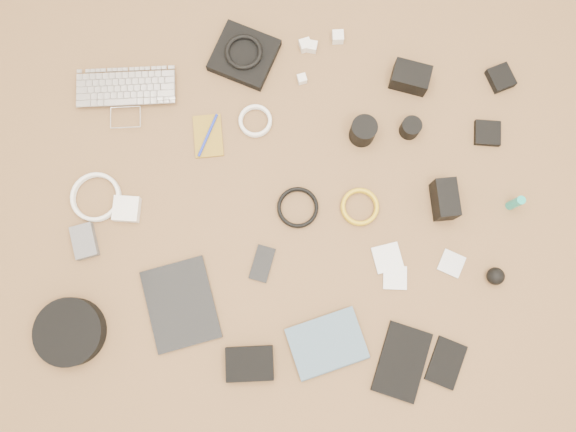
{
  "coord_description": "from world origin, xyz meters",
  "views": [
    {
      "loc": [
        0.04,
        -0.31,
        1.63
      ],
      "look_at": [
        0.03,
        -0.03,
        0.02
      ],
      "focal_mm": 35.0,
      "sensor_mm": 36.0,
      "label": 1
    }
  ],
  "objects_px": {
    "dslr_camera": "(410,77)",
    "tablet": "(181,304)",
    "headphone_case": "(70,332)",
    "phone": "(262,264)",
    "laptop": "(126,101)",
    "paperback": "(336,370)"
  },
  "relations": [
    {
      "from": "dslr_camera",
      "to": "tablet",
      "type": "bearing_deg",
      "value": -119.56
    },
    {
      "from": "tablet",
      "to": "headphone_case",
      "type": "height_order",
      "value": "headphone_case"
    },
    {
      "from": "tablet",
      "to": "phone",
      "type": "height_order",
      "value": "tablet"
    },
    {
      "from": "laptop",
      "to": "tablet",
      "type": "distance_m",
      "value": 0.64
    },
    {
      "from": "laptop",
      "to": "headphone_case",
      "type": "xyz_separation_m",
      "value": [
        -0.1,
        -0.69,
        0.01
      ]
    },
    {
      "from": "tablet",
      "to": "phone",
      "type": "bearing_deg",
      "value": 11.35
    },
    {
      "from": "tablet",
      "to": "phone",
      "type": "xyz_separation_m",
      "value": [
        0.23,
        0.12,
        -0.0
      ]
    },
    {
      "from": "tablet",
      "to": "headphone_case",
      "type": "bearing_deg",
      "value": 178.69
    },
    {
      "from": "headphone_case",
      "to": "paperback",
      "type": "height_order",
      "value": "headphone_case"
    },
    {
      "from": "tablet",
      "to": "phone",
      "type": "distance_m",
      "value": 0.26
    },
    {
      "from": "laptop",
      "to": "headphone_case",
      "type": "height_order",
      "value": "headphone_case"
    },
    {
      "from": "tablet",
      "to": "paperback",
      "type": "relative_size",
      "value": 1.19
    },
    {
      "from": "laptop",
      "to": "phone",
      "type": "relative_size",
      "value": 2.93
    },
    {
      "from": "tablet",
      "to": "dslr_camera",
      "type": "bearing_deg",
      "value": 29.66
    },
    {
      "from": "laptop",
      "to": "headphone_case",
      "type": "relative_size",
      "value": 1.57
    },
    {
      "from": "laptop",
      "to": "phone",
      "type": "bearing_deg",
      "value": -52.49
    },
    {
      "from": "laptop",
      "to": "dslr_camera",
      "type": "relative_size",
      "value": 2.71
    },
    {
      "from": "laptop",
      "to": "tablet",
      "type": "bearing_deg",
      "value": -75.88
    },
    {
      "from": "phone",
      "to": "paperback",
      "type": "distance_m",
      "value": 0.36
    },
    {
      "from": "phone",
      "to": "headphone_case",
      "type": "relative_size",
      "value": 0.54
    },
    {
      "from": "laptop",
      "to": "paperback",
      "type": "distance_m",
      "value": 1.01
    },
    {
      "from": "dslr_camera",
      "to": "tablet",
      "type": "relative_size",
      "value": 0.46
    }
  ]
}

